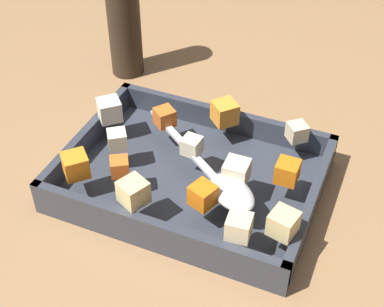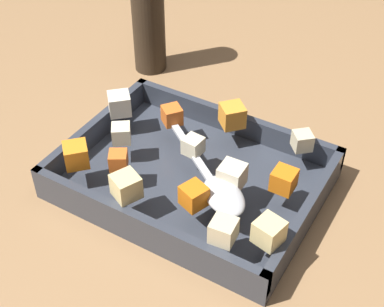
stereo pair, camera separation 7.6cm
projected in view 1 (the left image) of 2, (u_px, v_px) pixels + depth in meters
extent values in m
plane|color=#936D47|center=(177.00, 191.00, 0.79)|extent=(4.00, 4.00, 0.00)
cube|color=#333842|center=(192.00, 182.00, 0.79)|extent=(0.35, 0.26, 0.01)
cube|color=#333842|center=(153.00, 231.00, 0.69)|extent=(0.35, 0.01, 0.04)
cube|color=#333842|center=(223.00, 119.00, 0.86)|extent=(0.35, 0.01, 0.04)
cube|color=#333842|center=(87.00, 139.00, 0.83)|extent=(0.01, 0.26, 0.04)
cube|color=#333842|center=(311.00, 203.00, 0.73)|extent=(0.01, 0.26, 0.04)
cube|color=orange|center=(165.00, 117.00, 0.81)|extent=(0.04, 0.04, 0.03)
cube|color=orange|center=(120.00, 167.00, 0.73)|extent=(0.03, 0.03, 0.02)
cube|color=orange|center=(225.00, 112.00, 0.82)|extent=(0.05, 0.05, 0.03)
cube|color=orange|center=(287.00, 171.00, 0.72)|extent=(0.03, 0.03, 0.03)
cube|color=orange|center=(76.00, 165.00, 0.73)|extent=(0.04, 0.04, 0.03)
cube|color=orange|center=(203.00, 195.00, 0.69)|extent=(0.04, 0.04, 0.03)
cube|color=#E0CC89|center=(283.00, 223.00, 0.65)|extent=(0.04, 0.04, 0.03)
cube|color=beige|center=(118.00, 139.00, 0.78)|extent=(0.04, 0.04, 0.03)
cube|color=beige|center=(192.00, 146.00, 0.77)|extent=(0.03, 0.03, 0.02)
cube|color=#E0CC89|center=(133.00, 192.00, 0.69)|extent=(0.04, 0.04, 0.03)
cube|color=beige|center=(297.00, 132.00, 0.79)|extent=(0.04, 0.04, 0.03)
cube|color=beige|center=(239.00, 227.00, 0.65)|extent=(0.03, 0.03, 0.03)
cube|color=silver|center=(109.00, 110.00, 0.82)|extent=(0.05, 0.05, 0.03)
cube|color=beige|center=(237.00, 170.00, 0.72)|extent=(0.03, 0.03, 0.03)
ellipsoid|color=silver|center=(232.00, 193.00, 0.70)|extent=(0.09, 0.08, 0.02)
cube|color=silver|center=(182.00, 143.00, 0.79)|extent=(0.15, 0.11, 0.01)
cylinder|color=#2D2319|center=(124.00, 15.00, 0.95)|extent=(0.06, 0.06, 0.22)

